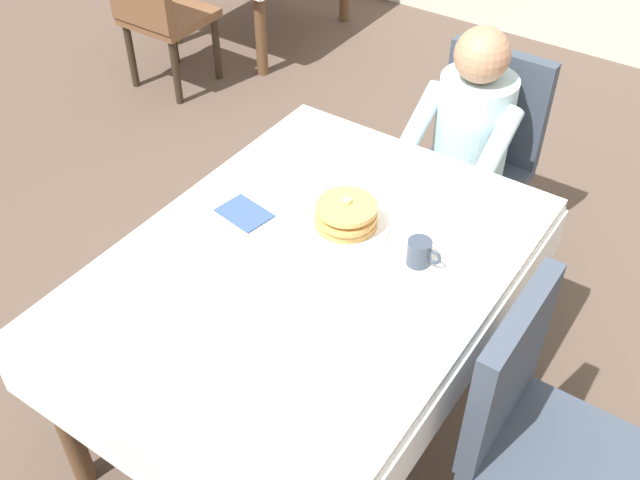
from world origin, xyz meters
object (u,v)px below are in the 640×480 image
cup_coffee (420,252)px  spoon_near_edge (295,291)px  dining_table_main (308,283)px  chair_diner (480,148)px  chair_right_side (532,422)px  plate_breakfast (345,227)px  fork_left_of_plate (294,211)px  breakfast_stack (346,215)px  background_chair_empty (155,5)px  syrup_pitcher (296,173)px  diner_person (468,137)px  knife_right_of_plate (393,254)px

cup_coffee → spoon_near_edge: bearing=-127.2°
dining_table_main → chair_diner: chair_diner is taller
chair_right_side → plate_breakfast: bearing=-104.5°
fork_left_of_plate → spoon_near_edge: (0.22, -0.30, 0.00)m
breakfast_stack → spoon_near_edge: (0.03, -0.32, -0.06)m
dining_table_main → background_chair_empty: bearing=145.2°
chair_right_side → plate_breakfast: (-0.76, 0.20, 0.22)m
breakfast_stack → cup_coffee: bearing=-1.4°
fork_left_of_plate → background_chair_empty: 2.28m
dining_table_main → syrup_pitcher: 0.43m
breakfast_stack → spoon_near_edge: breakfast_stack is taller
diner_person → breakfast_stack: 0.83m
diner_person → syrup_pitcher: bearing=64.9°
chair_right_side → spoon_near_edge: size_ratio=6.20×
dining_table_main → cup_coffee: size_ratio=13.49×
spoon_near_edge → knife_right_of_plate: bearing=79.7°
diner_person → cup_coffee: (0.22, -0.82, 0.11)m
chair_right_side → syrup_pitcher: bearing=-106.8°
chair_right_side → syrup_pitcher: chair_right_side is taller
breakfast_stack → fork_left_of_plate: breakfast_stack is taller
syrup_pitcher → background_chair_empty: bearing=148.0°
chair_diner → background_chair_empty: bearing=-7.2°
diner_person → spoon_near_edge: (-0.02, -1.14, 0.07)m
diner_person → plate_breakfast: size_ratio=4.00×
breakfast_stack → fork_left_of_plate: size_ratio=1.18×
fork_left_of_plate → knife_right_of_plate: 0.38m
diner_person → chair_diner: bearing=-90.0°
plate_breakfast → breakfast_stack: 0.05m
fork_left_of_plate → chair_right_side: bearing=-101.6°
diner_person → fork_left_of_plate: (-0.24, -0.84, 0.07)m
chair_diner → diner_person: 0.21m
dining_table_main → chair_diner: size_ratio=1.64×
diner_person → breakfast_stack: bearing=86.6°
cup_coffee → background_chair_empty: (-2.35, 1.25, -0.25)m
spoon_near_edge → background_chair_empty: size_ratio=0.16×
dining_table_main → cup_coffee: cup_coffee is taller
chair_right_side → background_chair_empty: same height
knife_right_of_plate → chair_diner: bearing=13.6°
plate_breakfast → knife_right_of_plate: 0.19m
fork_left_of_plate → knife_right_of_plate: same height
chair_diner → background_chair_empty: size_ratio=1.00×
diner_person → knife_right_of_plate: (0.14, -0.84, 0.07)m
plate_breakfast → syrup_pitcher: 0.30m
chair_diner → syrup_pitcher: bearing=69.1°
chair_right_side → fork_left_of_plate: 0.99m
chair_diner → spoon_near_edge: 1.31m
diner_person → knife_right_of_plate: diner_person is taller
diner_person → chair_right_side: (0.71, -1.01, -0.14)m
knife_right_of_plate → background_chair_empty: 2.61m
knife_right_of_plate → dining_table_main: bearing=137.2°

